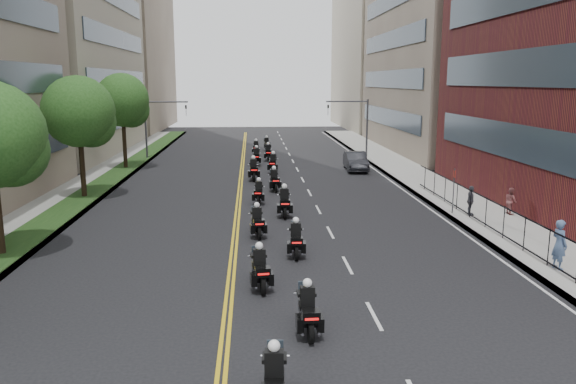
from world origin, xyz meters
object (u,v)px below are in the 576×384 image
motorcycle_1 (308,312)px  motorcycle_13 (267,144)px  motorcycle_5 (284,203)px  motorcycle_9 (273,164)px  motorcycle_10 (256,157)px  motorcycle_6 (259,193)px  motorcycle_8 (254,171)px  parked_sedan (356,161)px  motorcycle_0 (274,384)px  motorcycle_4 (257,223)px  motorcycle_7 (274,181)px  motorcycle_2 (260,270)px  pedestrian_b (511,201)px  pedestrian_c (471,201)px  pedestrian_a (559,244)px  motorcycle_12 (256,149)px  motorcycle_3 (296,241)px  motorcycle_11 (268,153)px

motorcycle_1 → motorcycle_13: 44.78m
motorcycle_5 → motorcycle_9: size_ratio=1.02×
motorcycle_10 → motorcycle_6: bearing=-87.7°
motorcycle_6 → motorcycle_5: bearing=-63.8°
motorcycle_8 → parked_sedan: 9.44m
motorcycle_0 → motorcycle_4: (-0.21, 14.58, -0.00)m
motorcycle_1 → motorcycle_9: (0.13, 29.57, 0.05)m
motorcycle_4 → motorcycle_6: size_ratio=1.04×
motorcycle_7 → motorcycle_13: bearing=85.2°
motorcycle_4 → motorcycle_7: motorcycle_7 is taller
motorcycle_0 → motorcycle_2: 7.70m
motorcycle_2 → motorcycle_8: 22.36m
motorcycle_0 → parked_sedan: size_ratio=0.48×
motorcycle_1 → pedestrian_b: size_ratio=1.51×
pedestrian_c → motorcycle_7: bearing=63.7°
motorcycle_1 → motorcycle_13: (0.04, 44.78, -0.03)m
motorcycle_10 → pedestrian_c: (11.40, -20.09, 0.26)m
motorcycle_6 → pedestrian_a: size_ratio=1.09×
motorcycle_12 → parked_sedan: motorcycle_12 is taller
motorcycle_10 → pedestrian_b: 24.22m
motorcycle_8 → pedestrian_c: (11.69, -12.57, 0.22)m
motorcycle_1 → parked_sedan: motorcycle_1 is taller
motorcycle_9 → pedestrian_a: 26.88m
parked_sedan → pedestrian_b: size_ratio=3.18×
motorcycle_3 → motorcycle_5: bearing=93.0°
pedestrian_b → parked_sedan: bearing=13.1°
motorcycle_1 → motorcycle_10: (-1.18, 33.63, 0.05)m
motorcycle_3 → motorcycle_9: (-0.11, 22.10, 0.04)m
motorcycle_4 → motorcycle_9: 19.00m
motorcycle_9 → motorcycle_5: bearing=-83.1°
motorcycle_0 → motorcycle_12: size_ratio=0.99×
motorcycle_1 → motorcycle_6: size_ratio=1.04×
motorcycle_2 → motorcycle_12: size_ratio=1.00×
motorcycle_3 → motorcycle_9: size_ratio=0.94×
motorcycle_7 → pedestrian_a: bearing=-63.6°
motorcycle_9 → pedestrian_a: bearing=-61.2°
motorcycle_8 → pedestrian_a: (11.69, -21.46, 0.40)m
motorcycle_8 → motorcycle_11: 10.57m
motorcycle_5 → parked_sedan: size_ratio=0.52×
motorcycle_9 → motorcycle_13: bearing=97.1°
motorcycle_3 → pedestrian_a: 10.38m
motorcycle_10 → motorcycle_11: 3.17m
motorcycle_5 → pedestrian_c: size_ratio=1.51×
motorcycle_4 → parked_sedan: 21.33m
motorcycle_7 → motorcycle_10: bearing=90.8°
motorcycle_3 → pedestrian_c: pedestrian_c is taller
motorcycle_2 → pedestrian_b: bearing=28.7°
motorcycle_5 → parked_sedan: motorcycle_5 is taller
motorcycle_3 → pedestrian_b: bearing=29.2°
motorcycle_10 → pedestrian_c: size_ratio=1.49×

